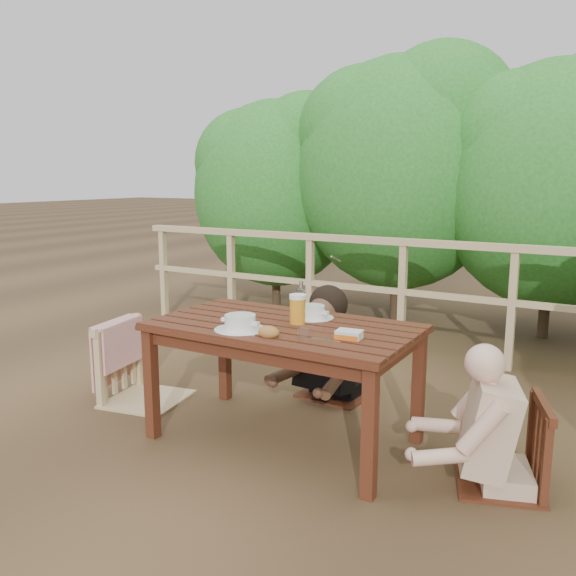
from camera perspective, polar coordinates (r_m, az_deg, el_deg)
The scene contains 16 objects.
ground at distance 3.63m, azimuth -0.41°, elevation -14.22°, with size 60.00×60.00×0.00m, color brown.
table at distance 3.50m, azimuth -0.42°, elevation -9.11°, with size 1.49×0.84×0.69m, color #401D10.
chair_left at distance 4.16m, azimuth -13.57°, elevation -3.75°, with size 0.51×0.51×1.03m, color tan.
chair_far at distance 4.18m, azimuth 4.80°, elevation -4.11°, with size 0.46×0.46×0.93m, color #401D10.
chair_right at distance 3.16m, azimuth 19.92°, elevation -10.37°, with size 0.43×0.43×0.86m, color #401D10.
woman at distance 4.16m, azimuth 4.95°, elevation -2.07°, with size 0.49×0.61×1.23m, color black, non-canonical shape.
diner_right at distance 3.10m, azimuth 20.66°, elevation -7.50°, with size 0.48×0.59×1.20m, color #CBA88B, non-canonical shape.
railing at distance 5.22m, azimuth 10.85°, elevation -0.85°, with size 5.60×0.10×1.01m, color tan.
hedge_row at distance 6.18m, azimuth 18.76°, elevation 13.55°, with size 6.60×1.60×3.80m, color #266823, non-canonical shape.
soup_near at distance 3.28m, azimuth -4.59°, elevation -3.39°, with size 0.29×0.29×0.10m, color white.
soup_far at distance 3.55m, azimuth 2.29°, elevation -2.35°, with size 0.26×0.26×0.09m, color silver.
bread_roll at distance 3.13m, azimuth -1.87°, elevation -4.26°, with size 0.12×0.09×0.07m, color #A9693C.
beer_glass at distance 3.39m, azimuth 0.93°, elevation -2.14°, with size 0.09×0.09×0.18m, color orange.
bottle at distance 3.54m, azimuth 1.26°, elevation -1.20°, with size 0.06×0.06×0.23m, color white.
tumbler at distance 3.08m, azimuth 1.53°, elevation -4.43°, with size 0.07×0.07×0.08m, color silver.
butter_tub at distance 3.10m, azimuth 5.86°, elevation -4.57°, with size 0.13×0.10×0.06m, color white.
Camera 1 is at (1.68, -2.83, 1.53)m, focal length 37.21 mm.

